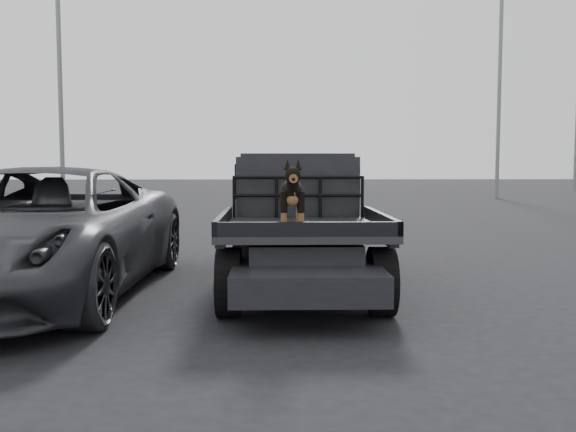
{
  "coord_description": "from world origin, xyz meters",
  "views": [
    {
      "loc": [
        -0.53,
        -6.25,
        1.66
      ],
      "look_at": [
        -0.38,
        -0.19,
        1.16
      ],
      "focal_mm": 40.0,
      "sensor_mm": 36.0,
      "label": 1
    }
  ],
  "objects_px": {
    "distant_car_b": "(316,178)",
    "floodlight_mid": "(501,37)",
    "floodlight_near": "(58,21)",
    "flatbed_ute": "(299,253)",
    "parked_suv": "(38,232)",
    "dog": "(292,198)"
  },
  "relations": [
    {
      "from": "distant_car_b",
      "to": "floodlight_mid",
      "type": "height_order",
      "value": "floodlight_mid"
    },
    {
      "from": "floodlight_near",
      "to": "floodlight_mid",
      "type": "relative_size",
      "value": 0.95
    },
    {
      "from": "distant_car_b",
      "to": "floodlight_near",
      "type": "xyz_separation_m",
      "value": [
        -11.07,
        -15.84,
        6.39
      ]
    },
    {
      "from": "flatbed_ute",
      "to": "parked_suv",
      "type": "bearing_deg",
      "value": -170.21
    },
    {
      "from": "flatbed_ute",
      "to": "floodlight_mid",
      "type": "bearing_deg",
      "value": 64.42
    },
    {
      "from": "flatbed_ute",
      "to": "floodlight_mid",
      "type": "distance_m",
      "value": 24.75
    },
    {
      "from": "floodlight_near",
      "to": "floodlight_mid",
      "type": "bearing_deg",
      "value": 13.64
    },
    {
      "from": "floodlight_near",
      "to": "floodlight_mid",
      "type": "height_order",
      "value": "floodlight_mid"
    },
    {
      "from": "dog",
      "to": "floodlight_near",
      "type": "distance_m",
      "value": 21.22
    },
    {
      "from": "dog",
      "to": "floodlight_near",
      "type": "height_order",
      "value": "floodlight_near"
    },
    {
      "from": "dog",
      "to": "distant_car_b",
      "type": "height_order",
      "value": "dog"
    },
    {
      "from": "parked_suv",
      "to": "floodlight_mid",
      "type": "height_order",
      "value": "floodlight_mid"
    },
    {
      "from": "dog",
      "to": "parked_suv",
      "type": "relative_size",
      "value": 0.13
    },
    {
      "from": "dog",
      "to": "flatbed_ute",
      "type": "bearing_deg",
      "value": 85.14
    },
    {
      "from": "parked_suv",
      "to": "floodlight_near",
      "type": "bearing_deg",
      "value": 108.68
    },
    {
      "from": "flatbed_ute",
      "to": "distant_car_b",
      "type": "height_order",
      "value": "distant_car_b"
    },
    {
      "from": "floodlight_near",
      "to": "distant_car_b",
      "type": "bearing_deg",
      "value": 55.03
    },
    {
      "from": "flatbed_ute",
      "to": "distant_car_b",
      "type": "bearing_deg",
      "value": 85.63
    },
    {
      "from": "parked_suv",
      "to": "distant_car_b",
      "type": "relative_size",
      "value": 1.16
    },
    {
      "from": "flatbed_ute",
      "to": "dog",
      "type": "distance_m",
      "value": 1.93
    },
    {
      "from": "flatbed_ute",
      "to": "parked_suv",
      "type": "relative_size",
      "value": 0.93
    },
    {
      "from": "distant_car_b",
      "to": "floodlight_near",
      "type": "bearing_deg",
      "value": -136.46
    }
  ]
}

